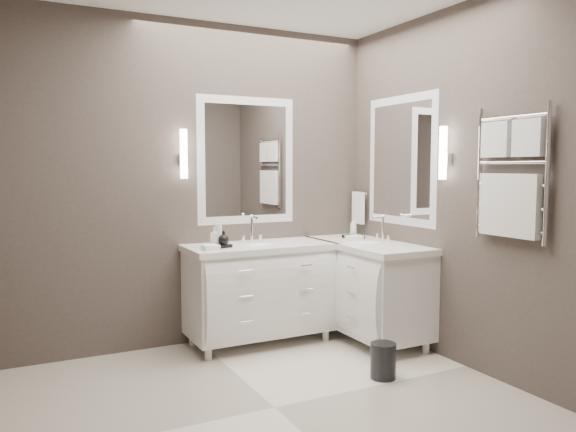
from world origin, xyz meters
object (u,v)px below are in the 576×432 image
vanity_back (260,287)px  towel_ladder (511,182)px  waste_bin (383,361)px  vanity_right (367,284)px

vanity_back → towel_ladder: size_ratio=1.38×
vanity_back → towel_ladder: (1.10, -1.63, 0.91)m
vanity_back → waste_bin: bearing=-68.3°
vanity_back → waste_bin: size_ratio=4.90×
vanity_back → waste_bin: (0.45, -1.13, -0.36)m
vanity_right → waste_bin: 0.98m
vanity_back → vanity_right: size_ratio=1.00×
vanity_back → towel_ladder: 2.16m
vanity_right → vanity_back: bearing=159.6°
waste_bin → towel_ladder: bearing=-37.1°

